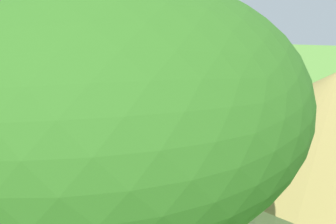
% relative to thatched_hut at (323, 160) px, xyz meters
% --- Properties ---
extents(ground_plane, '(36.00, 36.00, 0.00)m').
position_rel_thatched_hut_xyz_m(ground_plane, '(2.94, -5.48, -2.13)').
color(ground_plane, '#578D37').
extents(thatched_hut, '(4.48, 4.48, 3.87)m').
position_rel_thatched_hut_xyz_m(thatched_hut, '(0.00, 0.00, 0.00)').
color(thatched_hut, beige).
rests_on(thatched_hut, ground_plane).
extents(shade_umbrella, '(3.64, 3.64, 3.25)m').
position_rel_thatched_hut_xyz_m(shade_umbrella, '(5.11, -3.50, 0.62)').
color(shade_umbrella, '#48382A').
rests_on(shade_umbrella, ground_plane).
extents(patio_dining_table, '(1.75, 1.28, 0.74)m').
position_rel_thatched_hut_xyz_m(patio_dining_table, '(5.11, -3.50, -1.47)').
color(patio_dining_table, white).
rests_on(patio_dining_table, ground_plane).
extents(patio_chair_east_end, '(0.49, 0.48, 0.90)m').
position_rel_thatched_hut_xyz_m(patio_chair_east_end, '(4.93, -4.80, -1.61)').
color(patio_chair_east_end, white).
rests_on(patio_chair_east_end, ground_plane).
extents(patio_chair_near_lawn, '(0.51, 0.53, 0.90)m').
position_rel_thatched_hut_xyz_m(patio_chair_near_lawn, '(6.39, -3.18, -1.61)').
color(patio_chair_near_lawn, silver).
rests_on(patio_chair_near_lawn, ground_plane).
extents(patio_chair_near_hut, '(0.61, 0.60, 0.90)m').
position_rel_thatched_hut_xyz_m(patio_chair_near_hut, '(4.27, -2.49, -1.61)').
color(patio_chair_near_hut, silver).
rests_on(patio_chair_near_hut, ground_plane).
extents(guest_beside_umbrella, '(0.52, 0.41, 1.65)m').
position_rel_thatched_hut_xyz_m(guest_beside_umbrella, '(3.67, -2.27, -1.14)').
color(guest_beside_umbrella, black).
rests_on(guest_beside_umbrella, ground_plane).
extents(standing_watcher, '(0.45, 0.48, 1.67)m').
position_rel_thatched_hut_xyz_m(standing_watcher, '(0.05, -8.09, -1.13)').
color(standing_watcher, black).
rests_on(standing_watcher, ground_plane).
extents(striped_lounge_chair, '(0.57, 0.82, 0.63)m').
position_rel_thatched_hut_xyz_m(striped_lounge_chair, '(3.45, -4.44, -1.88)').
color(striped_lounge_chair, '#D14D36').
rests_on(striped_lounge_chair, ground_plane).
extents(zebra_nearest_camera, '(1.15, 2.15, 1.54)m').
position_rel_thatched_hut_xyz_m(zebra_nearest_camera, '(3.14, -8.02, -1.13)').
color(zebra_nearest_camera, silver).
rests_on(zebra_nearest_camera, ground_plane).
extents(zebra_by_umbrella, '(2.06, 1.25, 1.51)m').
position_rel_thatched_hut_xyz_m(zebra_by_umbrella, '(-0.02, -5.11, -1.17)').
color(zebra_by_umbrella, silver).
rests_on(zebra_by_umbrella, ground_plane).
extents(acacia_tree_right_background, '(3.88, 3.88, 5.48)m').
position_rel_thatched_hut_xyz_m(acacia_tree_right_background, '(3.12, 3.06, 2.17)').
color(acacia_tree_right_background, brown).
rests_on(acacia_tree_right_background, ground_plane).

